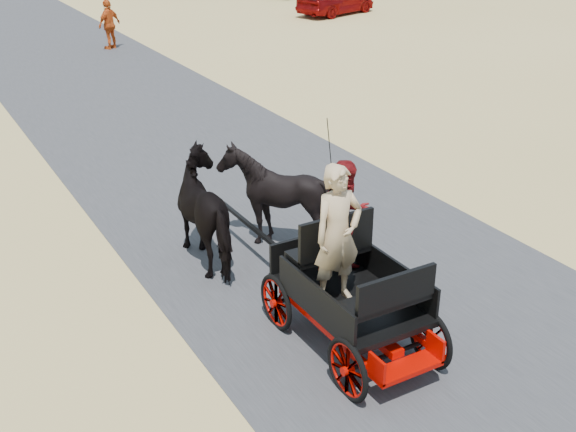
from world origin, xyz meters
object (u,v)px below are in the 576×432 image
horse_right (274,197)px  pedestrian (109,24)px  carriage (350,320)px  horse_left (212,211)px

horse_right → pedestrian: pedestrian is taller
carriage → horse_right: horse_right is taller
horse_left → horse_right: (1.10, 0.00, 0.00)m
carriage → pedestrian: pedestrian is taller
pedestrian → horse_left: bearing=48.2°
horse_left → horse_right: size_ratio=1.18×
horse_right → pedestrian: bearing=-98.3°
horse_left → horse_right: 1.10m
carriage → horse_left: bearing=100.4°
carriage → horse_left: 3.09m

